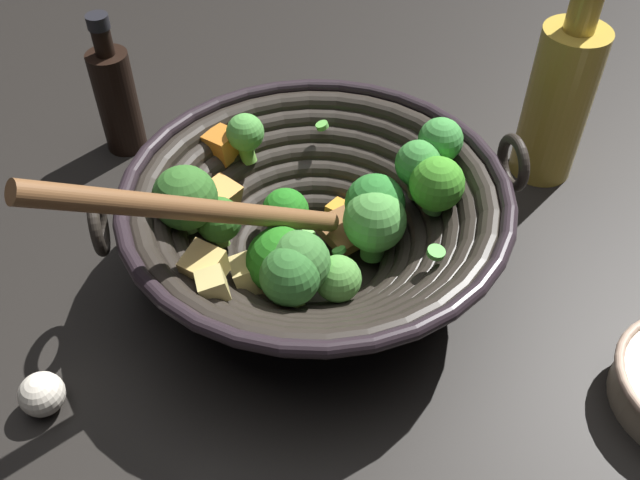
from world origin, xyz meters
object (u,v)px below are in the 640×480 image
Objects in this scene: wok at (315,219)px; cooking_oil_bottle at (559,99)px; soy_sauce_bottle at (116,97)px; garlic_bulb at (42,394)px.

wok and cooking_oil_bottle have the same top height.
soy_sauce_bottle is (0.29, -0.06, -0.00)m from wok.
wok reaches higher than garlic_bulb.
wok reaches higher than soy_sauce_bottle.
cooking_oil_bottle is at bearing -154.32° from soy_sauce_bottle.
soy_sauce_bottle is at bearing 25.68° from cooking_oil_bottle.
wok is at bearing 168.74° from soy_sauce_bottle.
cooking_oil_bottle is at bearing -116.24° from garlic_bulb.
soy_sauce_bottle is at bearing -11.26° from wok.
cooking_oil_bottle is (-0.43, -0.21, 0.03)m from soy_sauce_bottle.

